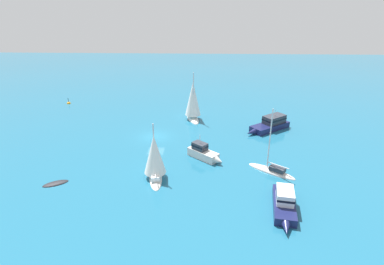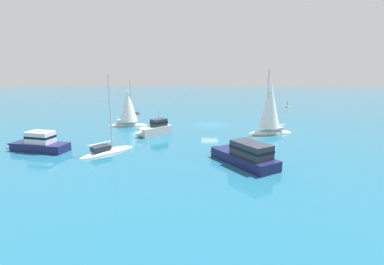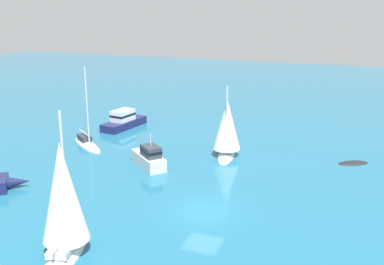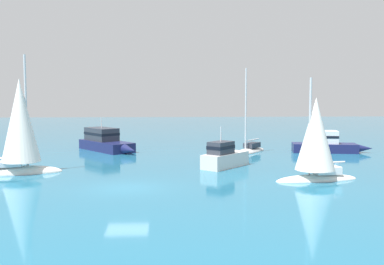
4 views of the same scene
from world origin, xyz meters
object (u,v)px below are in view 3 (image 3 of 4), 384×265
yacht_1 (64,206)px  sailboat (227,130)px  motor_cruiser (125,120)px  yacht (87,144)px  cabin_cruiser (148,157)px  rib (353,164)px

yacht_1 → sailboat: 20.08m
motor_cruiser → yacht_1: 27.27m
yacht → yacht_1: 20.81m
sailboat → motor_cruiser: bearing=-121.7°
cabin_cruiser → rib: 18.13m
rib → cabin_cruiser: bearing=172.3°
cabin_cruiser → yacht: (3.21, 8.23, -0.64)m
yacht_1 → motor_cruiser: bearing=6.6°
cabin_cruiser → motor_cruiser: size_ratio=0.65×
cabin_cruiser → yacht_1: (-14.71, -1.98, 2.14)m
yacht_1 → sailboat: yacht_1 is taller
cabin_cruiser → yacht: 8.85m
rib → yacht: 25.26m
sailboat → yacht: bearing=-92.0°
motor_cruiser → yacht: bearing=-172.3°
motor_cruiser → sailboat: bearing=-102.6°
rib → yacht: size_ratio=0.36×
rib → motor_cruiser: motor_cruiser is taller
yacht_1 → sailboat: (19.73, -3.66, -0.50)m
cabin_cruiser → rib: cabin_cruiser is taller
yacht → sailboat: 14.17m
rib → motor_cruiser: (3.74, 24.74, 0.79)m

